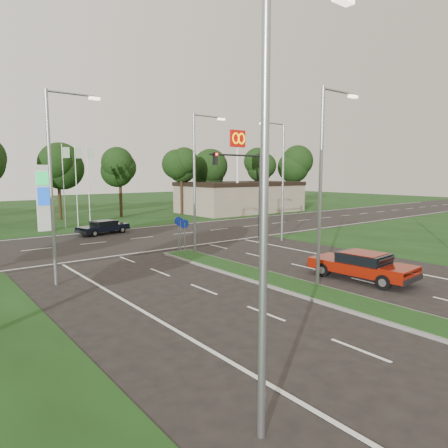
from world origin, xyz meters
TOP-DOWN VIEW (x-y plane):
  - ground at (0.00, 0.00)m, footprint 160.00×160.00m
  - verge_far at (0.00, 55.00)m, footprint 160.00×50.00m
  - cross_road at (0.00, 24.00)m, footprint 160.00×12.00m
  - median_kerb at (0.00, 4.00)m, footprint 2.00×26.00m
  - commercial_building at (22.00, 36.00)m, footprint 16.00×9.00m
  - streetlight_median_near at (1.00, 6.00)m, footprint 2.53×0.22m
  - streetlight_median_far at (1.00, 16.00)m, footprint 2.53×0.22m
  - streetlight_left_near at (-8.30, 0.00)m, footprint 2.53×0.22m
  - streetlight_left_far at (-8.30, 14.00)m, footprint 2.53×0.22m
  - streetlight_right_far at (8.80, 16.00)m, footprint 2.53×0.22m
  - traffic_signal at (7.19, 18.00)m, footprint 5.10×0.42m
  - median_signs at (0.00, 16.40)m, footprint 1.16×1.76m
  - gas_pylon at (-3.79, 33.05)m, footprint 5.80×1.26m
  - mcdonalds_sign at (18.00, 31.97)m, footprint 2.20×0.47m
  - treeline_far at (0.10, 39.93)m, footprint 6.00×6.00m
  - red_sedan at (3.67, 5.56)m, footprint 2.40×5.12m
  - navy_sedan at (-0.62, 28.00)m, footprint 4.58×2.63m

SIDE VIEW (x-z plane):
  - ground at x=0.00m, z-range 0.00..0.00m
  - verge_far at x=0.00m, z-range -0.01..0.01m
  - cross_road at x=0.00m, z-range -0.01..0.01m
  - median_kerb at x=0.00m, z-range 0.00..0.12m
  - navy_sedan at x=-0.62m, z-range 0.04..1.23m
  - red_sedan at x=3.67m, z-range 0.05..1.42m
  - median_signs at x=0.00m, z-range 0.52..2.90m
  - commercial_building at x=22.00m, z-range 0.00..4.00m
  - gas_pylon at x=-3.79m, z-range -0.80..7.20m
  - traffic_signal at x=7.19m, z-range 1.15..8.15m
  - streetlight_median_near at x=1.00m, z-range 0.58..9.58m
  - streetlight_median_far at x=1.00m, z-range 0.58..9.58m
  - streetlight_left_near at x=-8.30m, z-range 0.58..9.58m
  - streetlight_left_far at x=-8.30m, z-range 0.58..9.58m
  - streetlight_right_far at x=8.80m, z-range 0.58..9.58m
  - treeline_far at x=0.10m, z-range 1.88..11.78m
  - mcdonalds_sign at x=18.00m, z-range 2.79..13.19m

